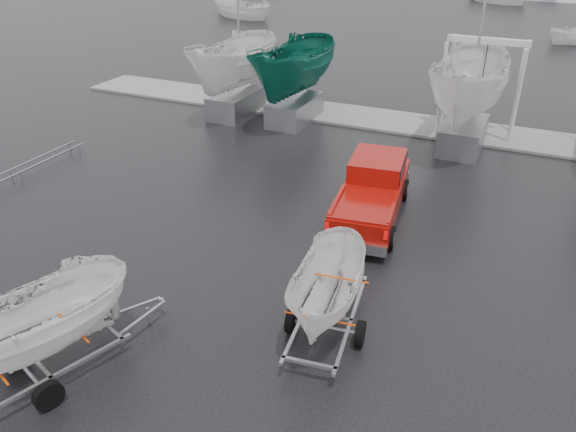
{
  "coord_description": "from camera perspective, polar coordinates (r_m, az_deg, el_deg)",
  "views": [
    {
      "loc": [
        7.78,
        -11.84,
        8.56
      ],
      "look_at": [
        2.09,
        0.57,
        1.2
      ],
      "focal_mm": 35.0,
      "sensor_mm": 36.0,
      "label": 1
    }
  ],
  "objects": [
    {
      "name": "trailer_hitched",
      "position": [
        11.96,
        4.34,
        -2.93
      ],
      "size": [
        1.84,
        3.72,
        4.34
      ],
      "rotation": [
        0.0,
        0.0,
        0.13
      ],
      "color": "gray",
      "rests_on": "ground"
    },
    {
      "name": "moored_boat_1",
      "position": [
        69.51,
        20.46,
        19.63
      ],
      "size": [
        3.91,
        3.88,
        11.79
      ],
      "rotation": [
        0.0,
        0.0,
        1.09
      ],
      "color": "white",
      "rests_on": "ground"
    },
    {
      "name": "mast_rack_0",
      "position": [
        22.67,
        -25.98,
        4.13
      ],
      "size": [
        0.56,
        6.5,
        0.06
      ],
      "rotation": [
        0.0,
        0.0,
        1.57
      ],
      "color": "gray",
      "rests_on": "ground"
    },
    {
      "name": "ground_plane",
      "position": [
        16.55,
        -7.43,
        -3.07
      ],
      "size": [
        120.0,
        120.0,
        0.0
      ],
      "primitive_type": "plane",
      "color": "black",
      "rests_on": "ground"
    },
    {
      "name": "trailer_parked",
      "position": [
        11.62,
        -26.16,
        -5.25
      ],
      "size": [
        2.31,
        3.79,
        4.97
      ],
      "rotation": [
        0.0,
        0.0,
        -0.34
      ],
      "color": "gray",
      "rests_on": "ground"
    },
    {
      "name": "dock",
      "position": [
        27.39,
        6.98,
        10.02
      ],
      "size": [
        30.0,
        3.0,
        0.12
      ],
      "primitive_type": "cube",
      "color": "gray",
      "rests_on": "ground"
    },
    {
      "name": "keelboat_2",
      "position": [
        23.34,
        18.76,
        16.88
      ],
      "size": [
        2.82,
        3.2,
        11.0
      ],
      "color": "gray",
      "rests_on": "ground"
    },
    {
      "name": "pickup_truck",
      "position": [
        17.96,
        8.65,
        2.79
      ],
      "size": [
        2.47,
        5.45,
        1.75
      ],
      "rotation": [
        0.0,
        0.0,
        0.13
      ],
      "color": "maroon",
      "rests_on": "ground"
    },
    {
      "name": "keelboat_0",
      "position": [
        26.76,
        -5.59,
        18.55
      ],
      "size": [
        2.56,
        3.2,
        10.73
      ],
      "color": "gray",
      "rests_on": "ground"
    },
    {
      "name": "moored_boat_0",
      "position": [
        56.06,
        -4.88,
        19.46
      ],
      "size": [
        3.61,
        3.57,
        11.68
      ],
      "rotation": [
        0.0,
        0.0,
        4.36
      ],
      "color": "white",
      "rests_on": "ground"
    },
    {
      "name": "keelboat_1",
      "position": [
        25.59,
        0.73,
        18.38
      ],
      "size": [
        2.6,
        3.2,
        8.02
      ],
      "color": "gray",
      "rests_on": "ground"
    },
    {
      "name": "boat_hoist",
      "position": [
        25.64,
        19.23,
        13.53
      ],
      "size": [
        3.3,
        2.18,
        4.12
      ],
      "color": "silver",
      "rests_on": "ground"
    }
  ]
}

